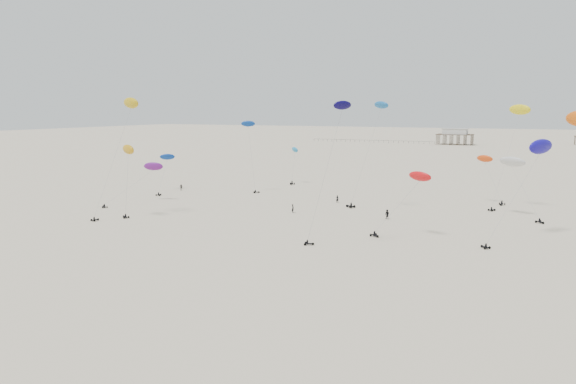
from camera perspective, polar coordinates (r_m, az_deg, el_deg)
The scene contains 20 objects.
ground_plane at distance 206.66m, azimuth 13.18°, elevation 2.24°, with size 900.00×900.00×0.00m, color beige.
pavilion_main at distance 355.48m, azimuth 16.60°, elevation 5.32°, with size 21.00×13.00×9.80m.
pier_fence at distance 366.80m, azimuth 8.49°, elevation 5.12°, with size 80.20×0.20×1.50m.
rig_0 at distance 136.67m, azimuth 19.83°, elevation 1.91°, with size 7.27×5.00×11.24m.
rig_1 at distance 152.21m, azimuth -12.32°, elevation 2.79°, with size 7.45×12.80×13.49m.
rig_2 at distance 122.89m, azimuth 8.42°, elevation 5.38°, with size 9.48×4.93×23.46m.
rig_3 at distance 162.40m, azimuth 0.58°, elevation 3.07°, with size 3.75×6.16×10.77m.
rig_4 at distance 97.30m, azimuth 12.40°, elevation 0.44°, with size 10.01×6.69×12.15m.
rig_5 at distance 145.96m, azimuth -3.88°, elevation 5.26°, with size 5.82×3.62×18.69m.
rig_6 at distance 122.18m, azimuth 22.06°, elevation 2.33°, with size 10.10×10.34×13.55m.
rig_8 at distance 103.55m, azimuth 24.00°, elevation 3.67°, with size 10.28×17.74×20.52m.
rig_9 at distance 116.02m, azimuth -15.96°, elevation 3.15°, with size 4.71×3.94×14.71m.
rig_10 at distance 87.57m, azimuth 4.45°, elevation 4.39°, with size 7.34×3.82×23.00m.
rig_12 at distance 116.93m, azimuth -16.00°, elevation 7.59°, with size 6.61×10.70×24.28m.
rig_13 at distance 131.31m, azimuth 22.24°, elevation 6.83°, with size 7.77×9.93×22.88m.
rig_14 at distance 135.69m, azimuth -14.14°, elevation 2.04°, with size 6.96×15.64×15.13m.
spectator_0 at distance 117.76m, azimuth 0.50°, elevation -2.13°, with size 0.78×0.53×2.13m, color black.
spectator_1 at distance 112.70m, azimuth 10.03°, elevation -2.74°, with size 1.10×0.64×2.25m, color black.
spectator_2 at distance 152.86m, azimuth -10.80°, elevation 0.18°, with size 1.16×0.62×1.96m, color black.
spectator_3 at distance 130.75m, azimuth 5.03°, elevation -1.10°, with size 0.75×0.51×2.06m, color black.
Camera 1 is at (41.39, -1.31, 21.68)m, focal length 35.00 mm.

